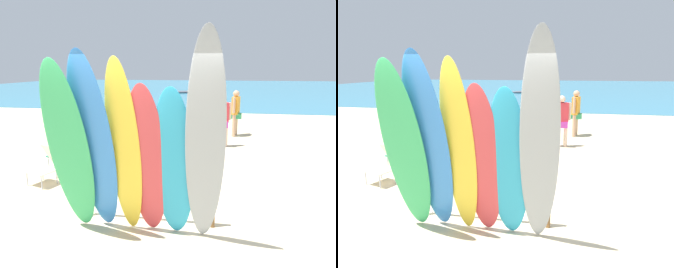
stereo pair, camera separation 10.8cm
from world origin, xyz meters
The scene contains 14 objects.
ground centered at (0.00, 14.00, 0.00)m, with size 60.00×60.00×0.00m, color beige.
ocean_water centered at (0.00, 31.88, 0.01)m, with size 60.00×40.00×0.02m, color teal.
surfboard_rack centered at (0.00, 0.00, 0.48)m, with size 2.18×0.07×0.63m.
surfboard_green_0 centered at (-0.89, -0.58, 1.24)m, with size 0.58×0.08×2.55m, color #38B266.
surfboard_blue_1 centered at (-0.57, -0.49, 1.29)m, with size 0.57×0.08×2.65m, color #337AD1.
surfboard_yellow_2 centered at (-0.17, -0.43, 1.25)m, with size 0.46×0.06×2.53m, color yellow.
surfboard_red_3 centered at (0.13, -0.40, 1.09)m, with size 0.55×0.06×2.20m, color #D13D42.
surfboard_teal_4 centered at (0.50, -0.41, 1.07)m, with size 0.56×0.08×2.16m, color #289EC6.
surfboard_grey_5 centered at (0.92, -0.54, 1.41)m, with size 0.50×0.06×2.87m, color #999EA3.
beachgoer_midbeach centered at (1.13, 4.83, 0.89)m, with size 0.56×0.31×1.55m.
beachgoer_near_rack centered at (1.61, 6.43, 0.91)m, with size 0.41×0.58×1.58m.
beach_chair_red centered at (-2.59, 2.41, 0.42)m, with size 0.65×0.83×0.79m.
beach_chair_blue centered at (-2.39, 1.30, 0.42)m, with size 0.71×0.87×0.78m.
distant_boat centered at (-2.03, 23.87, 0.12)m, with size 3.26×1.25×0.26m.
Camera 2 is at (1.19, -4.21, 2.35)m, focal length 32.56 mm.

